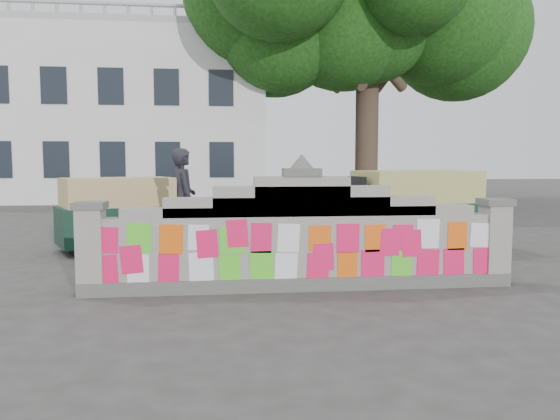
{
  "coord_description": "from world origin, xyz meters",
  "views": [
    {
      "loc": [
        -1.24,
        -7.92,
        1.89
      ],
      "look_at": [
        -0.2,
        1.0,
        1.1
      ],
      "focal_mm": 35.0,
      "sensor_mm": 36.0,
      "label": 1
    }
  ],
  "objects_px": {
    "rickshaw_left": "(121,212)",
    "rickshaw_right": "(412,210)",
    "cyclist_rider": "(184,212)",
    "cyclist_bike": "(184,233)",
    "pedestrian": "(358,213)"
  },
  "relations": [
    {
      "from": "pedestrian",
      "to": "rickshaw_right",
      "type": "xyz_separation_m",
      "value": [
        1.08,
        -0.34,
        0.08
      ]
    },
    {
      "from": "cyclist_bike",
      "to": "rickshaw_right",
      "type": "height_order",
      "value": "rickshaw_right"
    },
    {
      "from": "rickshaw_left",
      "to": "rickshaw_right",
      "type": "relative_size",
      "value": 0.91
    },
    {
      "from": "cyclist_bike",
      "to": "rickshaw_left",
      "type": "height_order",
      "value": "rickshaw_left"
    },
    {
      "from": "cyclist_rider",
      "to": "rickshaw_right",
      "type": "xyz_separation_m",
      "value": [
        4.73,
        0.73,
        -0.06
      ]
    },
    {
      "from": "cyclist_bike",
      "to": "rickshaw_right",
      "type": "distance_m",
      "value": 4.79
    },
    {
      "from": "pedestrian",
      "to": "rickshaw_right",
      "type": "relative_size",
      "value": 0.51
    },
    {
      "from": "cyclist_rider",
      "to": "rickshaw_left",
      "type": "distance_m",
      "value": 2.2
    },
    {
      "from": "pedestrian",
      "to": "rickshaw_right",
      "type": "distance_m",
      "value": 1.14
    },
    {
      "from": "rickshaw_left",
      "to": "cyclist_rider",
      "type": "bearing_deg",
      "value": -73.21
    },
    {
      "from": "cyclist_bike",
      "to": "rickshaw_left",
      "type": "bearing_deg",
      "value": 25.93
    },
    {
      "from": "cyclist_rider",
      "to": "rickshaw_right",
      "type": "bearing_deg",
      "value": -95.97
    },
    {
      "from": "cyclist_rider",
      "to": "pedestrian",
      "type": "bearing_deg",
      "value": -88.43
    },
    {
      "from": "cyclist_rider",
      "to": "rickshaw_left",
      "type": "xyz_separation_m",
      "value": [
        -1.43,
        1.67,
        -0.14
      ]
    },
    {
      "from": "pedestrian",
      "to": "rickshaw_right",
      "type": "bearing_deg",
      "value": 47.01
    }
  ]
}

